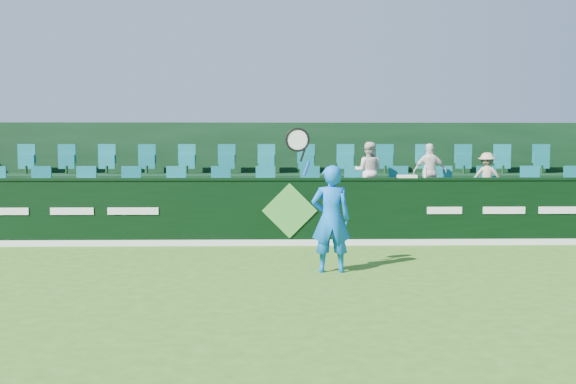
{
  "coord_description": "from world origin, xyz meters",
  "views": [
    {
      "loc": [
        -0.31,
        -8.78,
        1.96
      ],
      "look_at": [
        -0.05,
        2.8,
        1.15
      ],
      "focal_mm": 40.0,
      "sensor_mm": 36.0,
      "label": 1
    }
  ],
  "objects_px": {
    "tennis_player": "(330,218)",
    "towel": "(407,176)",
    "spectator_left": "(368,171)",
    "spectator_middle": "(430,172)",
    "drinks_bottle": "(425,173)",
    "spectator_right": "(487,176)"
  },
  "relations": [
    {
      "from": "towel",
      "to": "drinks_bottle",
      "type": "height_order",
      "value": "drinks_bottle"
    },
    {
      "from": "spectator_left",
      "to": "spectator_right",
      "type": "bearing_deg",
      "value": -164.44
    },
    {
      "from": "spectator_left",
      "to": "drinks_bottle",
      "type": "height_order",
      "value": "spectator_left"
    },
    {
      "from": "drinks_bottle",
      "to": "spectator_left",
      "type": "bearing_deg",
      "value": 131.09
    },
    {
      "from": "spectator_right",
      "to": "drinks_bottle",
      "type": "height_order",
      "value": "spectator_right"
    },
    {
      "from": "spectator_left",
      "to": "towel",
      "type": "height_order",
      "value": "spectator_left"
    },
    {
      "from": "tennis_player",
      "to": "spectator_right",
      "type": "xyz_separation_m",
      "value": [
        3.77,
        3.95,
        0.46
      ]
    },
    {
      "from": "tennis_player",
      "to": "towel",
      "type": "height_order",
      "value": "tennis_player"
    },
    {
      "from": "spectator_right",
      "to": "towel",
      "type": "distance_m",
      "value": 2.28
    },
    {
      "from": "tennis_player",
      "to": "towel",
      "type": "xyz_separation_m",
      "value": [
        1.79,
        2.83,
        0.52
      ]
    },
    {
      "from": "spectator_left",
      "to": "drinks_bottle",
      "type": "relative_size",
      "value": 6.77
    },
    {
      "from": "spectator_left",
      "to": "spectator_middle",
      "type": "bearing_deg",
      "value": -164.44
    },
    {
      "from": "towel",
      "to": "spectator_left",
      "type": "bearing_deg",
      "value": 118.61
    },
    {
      "from": "spectator_right",
      "to": "spectator_middle",
      "type": "bearing_deg",
      "value": 14.21
    },
    {
      "from": "spectator_right",
      "to": "drinks_bottle",
      "type": "distance_m",
      "value": 1.97
    },
    {
      "from": "tennis_player",
      "to": "drinks_bottle",
      "type": "xyz_separation_m",
      "value": [
        2.15,
        2.83,
        0.58
      ]
    },
    {
      "from": "spectator_middle",
      "to": "towel",
      "type": "height_order",
      "value": "spectator_middle"
    },
    {
      "from": "spectator_middle",
      "to": "spectator_left",
      "type": "bearing_deg",
      "value": 2.94
    },
    {
      "from": "spectator_left",
      "to": "tennis_player",
      "type": "bearing_deg",
      "value": 88.97
    },
    {
      "from": "spectator_left",
      "to": "towel",
      "type": "distance_m",
      "value": 1.28
    },
    {
      "from": "tennis_player",
      "to": "spectator_middle",
      "type": "height_order",
      "value": "tennis_player"
    },
    {
      "from": "spectator_right",
      "to": "drinks_bottle",
      "type": "xyz_separation_m",
      "value": [
        -1.62,
        -1.12,
        0.12
      ]
    }
  ]
}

